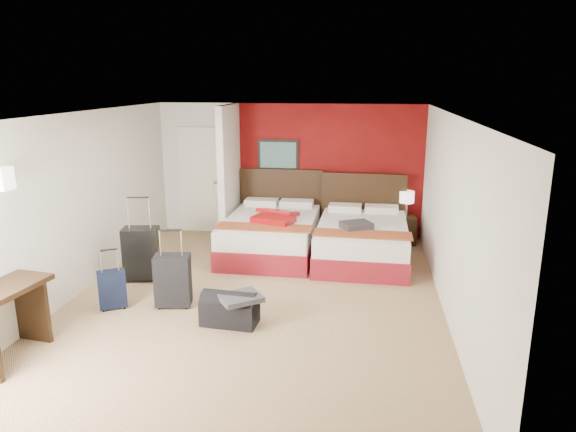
% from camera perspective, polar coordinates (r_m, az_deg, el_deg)
% --- Properties ---
extents(ground, '(6.50, 6.50, 0.00)m').
position_cam_1_polar(ground, '(7.23, -3.60, -9.19)').
color(ground, tan).
rests_on(ground, ground).
extents(room_walls, '(5.02, 6.52, 2.50)m').
position_cam_1_polar(room_walls, '(8.53, -11.04, 3.14)').
color(room_walls, silver).
rests_on(room_walls, ground).
extents(red_accent_panel, '(3.50, 0.04, 2.50)m').
position_cam_1_polar(red_accent_panel, '(9.86, 4.45, 4.85)').
color(red_accent_panel, maroon).
rests_on(red_accent_panel, ground).
extents(partition_wall, '(0.12, 1.20, 2.50)m').
position_cam_1_polar(partition_wall, '(9.54, -6.40, 4.47)').
color(partition_wall, silver).
rests_on(partition_wall, ground).
extents(entry_door, '(0.82, 0.06, 2.05)m').
position_cam_1_polar(entry_door, '(10.34, -9.57, 3.89)').
color(entry_door, silver).
rests_on(entry_door, ground).
extents(bed_left, '(1.52, 2.16, 0.65)m').
position_cam_1_polar(bed_left, '(8.98, -1.86, -2.17)').
color(bed_left, white).
rests_on(bed_left, ground).
extents(bed_right, '(1.51, 2.12, 0.63)m').
position_cam_1_polar(bed_right, '(8.74, 8.08, -2.85)').
color(bed_right, white).
rests_on(bed_right, ground).
extents(red_suitcase_open, '(0.89, 1.04, 0.11)m').
position_cam_1_polar(red_suitcase_open, '(8.77, -1.35, -0.02)').
color(red_suitcase_open, '#A60E0F').
rests_on(red_suitcase_open, bed_left).
extents(jacket_bundle, '(0.57, 0.53, 0.11)m').
position_cam_1_polar(jacket_bundle, '(8.35, 7.46, -1.03)').
color(jacket_bundle, '#3A393E').
rests_on(jacket_bundle, bed_right).
extents(nightstand, '(0.39, 0.39, 0.51)m').
position_cam_1_polar(nightstand, '(9.81, 12.63, -1.50)').
color(nightstand, '#302010').
rests_on(nightstand, ground).
extents(table_lamp, '(0.31, 0.31, 0.47)m').
position_cam_1_polar(table_lamp, '(9.69, 12.79, 1.28)').
color(table_lamp, silver).
rests_on(table_lamp, nightstand).
extents(suitcase_black, '(0.57, 0.41, 0.78)m').
position_cam_1_polar(suitcase_black, '(8.11, -15.65, -4.12)').
color(suitcase_black, black).
rests_on(suitcase_black, ground).
extents(suitcase_charcoal, '(0.50, 0.36, 0.68)m').
position_cam_1_polar(suitcase_charcoal, '(7.09, -12.43, -7.05)').
color(suitcase_charcoal, black).
rests_on(suitcase_charcoal, ground).
extents(suitcase_navy, '(0.41, 0.36, 0.48)m').
position_cam_1_polar(suitcase_navy, '(7.28, -18.62, -7.76)').
color(suitcase_navy, black).
rests_on(suitcase_navy, ground).
extents(duffel_bag, '(0.71, 0.42, 0.34)m').
position_cam_1_polar(duffel_bag, '(6.56, -6.38, -10.23)').
color(duffel_bag, black).
rests_on(duffel_bag, ground).
extents(jacket_draped, '(0.63, 0.61, 0.06)m').
position_cam_1_polar(jacket_draped, '(6.39, -5.23, -8.87)').
color(jacket_draped, '#3C3D42').
rests_on(jacket_draped, duffel_bag).
extents(desk, '(0.62, 1.04, 0.82)m').
position_cam_1_polar(desk, '(6.40, -28.28, -10.27)').
color(desk, black).
rests_on(desk, ground).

